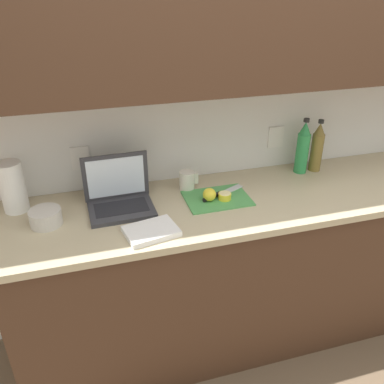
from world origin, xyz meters
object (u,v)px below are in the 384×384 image
at_px(cutting_board, 217,198).
at_px(lemon_whole_beside, 209,195).
at_px(bottle_green_soda, 317,148).
at_px(laptop, 119,196).
at_px(lemon_half_cut, 225,196).
at_px(bowl_white, 46,217).
at_px(knife, 216,195).
at_px(bottle_oil_tall, 303,148).
at_px(measuring_cup, 187,180).
at_px(paper_towel_roll, 12,187).

relative_size(cutting_board, lemon_whole_beside, 4.85).
bearing_deg(lemon_whole_beside, bottle_green_soda, 15.09).
height_order(laptop, lemon_half_cut, laptop).
relative_size(lemon_half_cut, bowl_white, 0.45).
bearing_deg(laptop, bottle_green_soda, 4.22).
bearing_deg(knife, laptop, 148.49).
relative_size(lemon_whole_beside, bottle_oil_tall, 0.21).
bearing_deg(laptop, cutting_board, -8.57).
bearing_deg(knife, lemon_half_cut, -76.54).
bearing_deg(knife, bottle_oil_tall, -9.61).
height_order(laptop, bottle_oil_tall, bottle_oil_tall).
relative_size(knife, measuring_cup, 2.51).
bearing_deg(cutting_board, bottle_green_soda, 14.75).
distance_m(lemon_half_cut, bowl_white, 0.84).
height_order(cutting_board, lemon_half_cut, lemon_half_cut).
xyz_separation_m(laptop, bottle_green_soda, (1.12, 0.11, 0.08)).
relative_size(lemon_half_cut, measuring_cup, 0.64).
xyz_separation_m(lemon_half_cut, bowl_white, (-0.84, 0.02, 0.01)).
bearing_deg(paper_towel_roll, knife, -9.36).
height_order(bottle_green_soda, paper_towel_roll, bottle_green_soda).
relative_size(cutting_board, lemon_half_cut, 4.97).
bearing_deg(bottle_oil_tall, bowl_white, -172.60).
bearing_deg(lemon_half_cut, knife, 129.11).
bearing_deg(laptop, lemon_whole_beside, -11.52).
distance_m(measuring_cup, paper_towel_roll, 0.83).
bearing_deg(laptop, bowl_white, -170.21).
xyz_separation_m(lemon_half_cut, measuring_cup, (-0.14, 0.17, 0.02)).
relative_size(lemon_whole_beside, paper_towel_roll, 0.27).
bearing_deg(knife, bottle_green_soda, -11.78).
bearing_deg(measuring_cup, lemon_half_cut, -49.76).
xyz_separation_m(knife, bottle_green_soda, (0.64, 0.16, 0.12)).
distance_m(bottle_green_soda, bottle_oil_tall, 0.09).
relative_size(measuring_cup, paper_towel_roll, 0.41).
relative_size(laptop, bowl_white, 2.22).
xyz_separation_m(measuring_cup, bowl_white, (-0.69, -0.15, -0.01)).
bearing_deg(bottle_green_soda, laptop, -174.35).
relative_size(measuring_cup, bowl_white, 0.71).
distance_m(knife, lemon_half_cut, 0.05).
height_order(measuring_cup, paper_towel_roll, paper_towel_roll).
relative_size(bottle_green_soda, measuring_cup, 2.96).
bearing_deg(cutting_board, measuring_cup, 128.30).
relative_size(bottle_oil_tall, paper_towel_roll, 1.29).
xyz_separation_m(knife, measuring_cup, (-0.11, 0.13, 0.03)).
bearing_deg(lemon_half_cut, bowl_white, 178.69).
distance_m(lemon_whole_beside, bottle_oil_tall, 0.64).
relative_size(laptop, bottle_oil_tall, 1.01).
relative_size(bottle_oil_tall, bowl_white, 2.21).
height_order(lemon_whole_beside, bottle_oil_tall, bottle_oil_tall).
xyz_separation_m(bottle_oil_tall, measuring_cup, (-0.67, -0.03, -0.09)).
relative_size(cutting_board, measuring_cup, 3.16).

